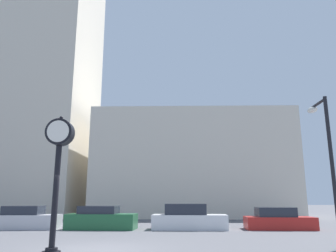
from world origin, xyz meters
TOP-DOWN VIEW (x-y plane):
  - ground_plane at (0.00, 0.00)m, footprint 200.00×200.00m
  - building_tall_tower at (-13.73, 24.00)m, footprint 13.12×12.00m
  - building_storefront_row at (4.60, 24.00)m, footprint 19.74×12.00m
  - street_clock at (-1.19, -1.06)m, footprint 0.91×0.58m
  - car_silver at (-6.19, 8.14)m, footprint 3.93×1.98m
  - car_green at (-1.63, 8.07)m, footprint 4.12×1.97m
  - car_white at (3.53, 8.08)m, footprint 4.42×1.96m
  - car_red at (8.83, 8.23)m, footprint 4.01×1.99m
  - street_lamp_right at (8.53, 0.61)m, footprint 0.36×1.57m

SIDE VIEW (x-z plane):
  - ground_plane at x=0.00m, z-range 0.00..0.00m
  - car_red at x=8.83m, z-range -0.10..1.17m
  - car_silver at x=-6.19m, z-range -0.10..1.24m
  - car_green at x=-1.63m, z-range -0.09..1.25m
  - car_white at x=3.53m, z-range -0.12..1.35m
  - street_clock at x=-1.19m, z-range 0.82..5.36m
  - street_lamp_right at x=8.53m, z-range 0.99..6.58m
  - building_storefront_row at x=4.60m, z-range 0.00..10.43m
  - building_tall_tower at x=-13.73m, z-range 0.00..35.68m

